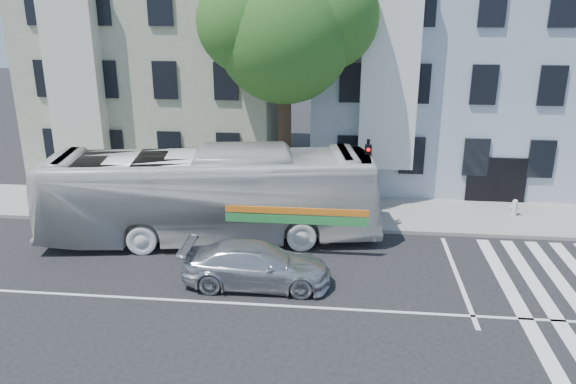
# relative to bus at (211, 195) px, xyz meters

# --- Properties ---
(ground) EXTENTS (120.00, 120.00, 0.00)m
(ground) POSITION_rel_bus_xyz_m (2.42, -4.85, -1.77)
(ground) COLOR black
(ground) RESTS_ON ground
(sidewalk_far) EXTENTS (80.00, 4.00, 0.15)m
(sidewalk_far) POSITION_rel_bus_xyz_m (2.42, 3.15, -1.70)
(sidewalk_far) COLOR gray
(sidewalk_far) RESTS_ON ground
(building_left) EXTENTS (12.00, 10.00, 11.00)m
(building_left) POSITION_rel_bus_xyz_m (-4.58, 10.15, 3.73)
(building_left) COLOR gray
(building_left) RESTS_ON ground
(building_right) EXTENTS (12.00, 10.00, 11.00)m
(building_right) POSITION_rel_bus_xyz_m (9.42, 10.15, 3.73)
(building_right) COLOR #9FADBD
(building_right) RESTS_ON ground
(street_tree) EXTENTS (7.30, 5.90, 11.10)m
(street_tree) POSITION_rel_bus_xyz_m (2.48, 3.89, 6.06)
(street_tree) COLOR #2D2116
(street_tree) RESTS_ON ground
(bus) EXTENTS (4.94, 13.04, 3.55)m
(bus) POSITION_rel_bus_xyz_m (0.00, 0.00, 0.00)
(bus) COLOR silver
(bus) RESTS_ON ground
(sedan) EXTENTS (2.01, 4.82, 1.39)m
(sedan) POSITION_rel_bus_xyz_m (2.29, -3.55, -1.08)
(sedan) COLOR silver
(sedan) RESTS_ON ground
(hedge) EXTENTS (8.54, 1.70, 0.70)m
(hedge) POSITION_rel_bus_xyz_m (-0.66, 1.95, -1.27)
(hedge) COLOR #25541B
(hedge) RESTS_ON sidewalk_far
(traffic_signal) EXTENTS (0.40, 0.52, 3.82)m
(traffic_signal) POSITION_rel_bus_xyz_m (5.89, 1.09, 0.69)
(traffic_signal) COLOR black
(traffic_signal) RESTS_ON ground
(fire_hydrant) EXTENTS (0.40, 0.23, 0.72)m
(fire_hydrant) POSITION_rel_bus_xyz_m (12.23, 3.37, -1.26)
(fire_hydrant) COLOR silver
(fire_hydrant) RESTS_ON sidewalk_far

